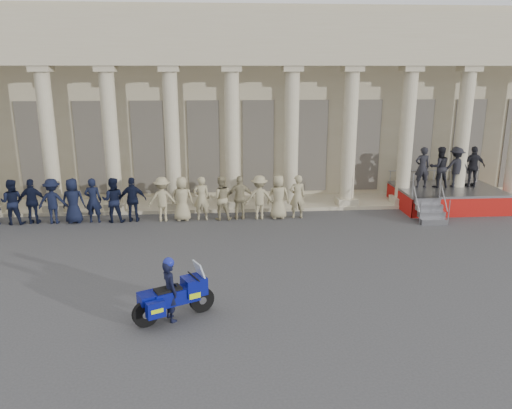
# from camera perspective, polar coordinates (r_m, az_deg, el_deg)

# --- Properties ---
(ground) EXTENTS (90.00, 90.00, 0.00)m
(ground) POSITION_cam_1_polar(r_m,az_deg,el_deg) (15.09, -6.69, -8.96)
(ground) COLOR #39393B
(ground) RESTS_ON ground
(building) EXTENTS (40.00, 12.50, 9.00)m
(building) POSITION_cam_1_polar(r_m,az_deg,el_deg) (28.56, -5.84, 11.88)
(building) COLOR tan
(building) RESTS_ON ground
(officer_rank) EXTENTS (16.56, 0.71, 1.87)m
(officer_rank) POSITION_cam_1_polar(r_m,az_deg,el_deg) (21.48, -17.12, 0.47)
(officer_rank) COLOR black
(officer_rank) RESTS_ON ground
(reviewing_stand) EXTENTS (4.53, 4.28, 2.78)m
(reviewing_stand) POSITION_cam_1_polar(r_m,az_deg,el_deg) (24.29, 21.22, 3.08)
(reviewing_stand) COLOR gray
(reviewing_stand) RESTS_ON ground
(motorcycle) EXTENTS (2.02, 1.37, 1.40)m
(motorcycle) POSITION_cam_1_polar(r_m,az_deg,el_deg) (12.97, -9.27, -10.33)
(motorcycle) COLOR black
(motorcycle) RESTS_ON ground
(rider) EXTENTS (0.60, 0.69, 1.68)m
(rider) POSITION_cam_1_polar(r_m,az_deg,el_deg) (12.83, -9.82, -9.50)
(rider) COLOR black
(rider) RESTS_ON ground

